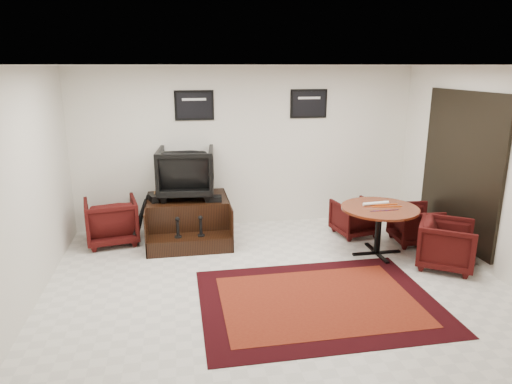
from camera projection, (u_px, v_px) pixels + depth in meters
ground at (277, 284)px, 6.05m from camera, size 6.00×6.00×0.00m
room_shell at (308, 148)px, 5.76m from camera, size 6.02×5.02×2.81m
area_rug at (318, 301)px, 5.60m from camera, size 2.87×2.16×0.01m
shine_podium at (188, 220)px, 7.59m from camera, size 1.33×1.37×0.68m
shine_chair at (186, 170)px, 7.50m from camera, size 0.97×0.92×0.92m
shoes_pair at (157, 197)px, 7.37m from camera, size 0.31×0.35×0.11m
polish_kit at (214, 199)px, 7.35m from camera, size 0.27×0.20×0.09m
umbrella_black at (139, 222)px, 7.25m from camera, size 0.30×0.11×0.80m
umbrella_hooked at (141, 217)px, 7.48m from camera, size 0.30×0.11×0.80m
armchair_side at (111, 219)px, 7.37m from camera, size 0.91×0.87×0.81m
meeting_table at (379, 213)px, 6.84m from camera, size 1.15×1.15×0.75m
table_chair_back at (355, 216)px, 7.74m from camera, size 0.74×0.71×0.66m
table_chair_window at (415, 222)px, 7.37m from camera, size 0.68×0.72×0.69m
table_chair_corner at (447, 242)px, 6.46m from camera, size 0.99×1.00×0.76m
paper_roll at (376, 203)px, 6.92m from camera, size 0.42×0.09×0.05m
table_clutter at (385, 207)px, 6.82m from camera, size 0.57×0.30×0.01m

